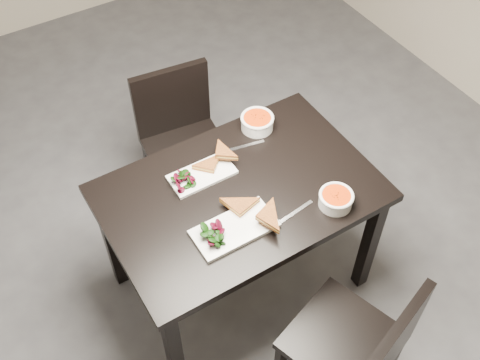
{
  "coord_description": "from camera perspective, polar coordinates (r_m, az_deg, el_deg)",
  "views": [
    {
      "loc": [
        -0.51,
        -1.75,
        2.72
      ],
      "look_at": [
        0.34,
        -0.36,
        0.82
      ],
      "focal_mm": 43.38,
      "sensor_mm": 36.0,
      "label": 1
    }
  ],
  "objects": [
    {
      "name": "cutlery_far",
      "position": [
        2.73,
        0.61,
        3.4
      ],
      "size": [
        0.18,
        0.05,
        0.0
      ],
      "primitive_type": "cube",
      "rotation": [
        0.0,
        0.0,
        -0.19
      ],
      "color": "silver",
      "rests_on": "table"
    },
    {
      "name": "salad_near",
      "position": [
        2.36,
        -2.63,
        -5.36
      ],
      "size": [
        0.11,
        0.1,
        0.05
      ],
      "primitive_type": null,
      "color": "black",
      "rests_on": "plate_near"
    },
    {
      "name": "cutlery_near",
      "position": [
        2.49,
        5.56,
        -3.1
      ],
      "size": [
        0.18,
        0.04,
        0.0
      ],
      "primitive_type": "cube",
      "rotation": [
        0.0,
        0.0,
        0.13
      ],
      "color": "silver",
      "rests_on": "table"
    },
    {
      "name": "table",
      "position": [
        2.63,
        -0.0,
        -2.4
      ],
      "size": [
        1.2,
        0.8,
        0.75
      ],
      "color": "black",
      "rests_on": "ground"
    },
    {
      "name": "soup_bowl_near",
      "position": [
        2.51,
        9.42,
        -1.82
      ],
      "size": [
        0.15,
        0.15,
        0.07
      ],
      "color": "white",
      "rests_on": "table"
    },
    {
      "name": "sandwich_near",
      "position": [
        2.41,
        0.59,
        -3.39
      ],
      "size": [
        0.2,
        0.17,
        0.06
      ],
      "primitive_type": null,
      "rotation": [
        0.0,
        0.0,
        0.25
      ],
      "color": "#A65822",
      "rests_on": "plate_near"
    },
    {
      "name": "salad_far",
      "position": [
        2.56,
        -5.75,
        0.06
      ],
      "size": [
        0.09,
        0.08,
        0.04
      ],
      "primitive_type": null,
      "color": "black",
      "rests_on": "plate_far"
    },
    {
      "name": "ground",
      "position": [
        3.27,
        -8.56,
        -7.67
      ],
      "size": [
        5.0,
        5.0,
        0.0
      ],
      "primitive_type": "plane",
      "color": "#47474C",
      "rests_on": "ground"
    },
    {
      "name": "plate_far",
      "position": [
        2.61,
        -3.76,
        0.53
      ],
      "size": [
        0.3,
        0.15,
        0.01
      ],
      "primitive_type": "cube",
      "color": "white",
      "rests_on": "table"
    },
    {
      "name": "plate_near",
      "position": [
        2.42,
        -0.54,
        -4.81
      ],
      "size": [
        0.35,
        0.18,
        0.02
      ],
      "primitive_type": "cube",
      "color": "white",
      "rests_on": "table"
    },
    {
      "name": "chair_near",
      "position": [
        2.51,
        11.76,
        -15.68
      ],
      "size": [
        0.53,
        0.53,
        0.85
      ],
      "rotation": [
        0.0,
        0.0,
        0.32
      ],
      "color": "black",
      "rests_on": "ground"
    },
    {
      "name": "chair_far",
      "position": [
        3.18,
        -5.8,
        4.41
      ],
      "size": [
        0.47,
        0.47,
        0.85
      ],
      "rotation": [
        0.0,
        0.0,
        -0.12
      ],
      "color": "black",
      "rests_on": "ground"
    },
    {
      "name": "sandwich_far",
      "position": [
        2.6,
        -2.38,
        1.34
      ],
      "size": [
        0.18,
        0.18,
        0.05
      ],
      "primitive_type": null,
      "rotation": [
        0.0,
        0.0,
        0.76
      ],
      "color": "#A65822",
      "rests_on": "plate_far"
    },
    {
      "name": "soup_bowl_far",
      "position": [
        2.8,
        1.7,
        5.77
      ],
      "size": [
        0.16,
        0.16,
        0.07
      ],
      "color": "white",
      "rests_on": "table"
    }
  ]
}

